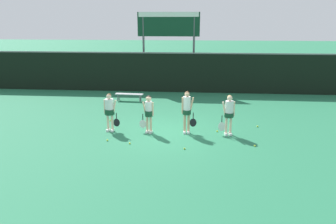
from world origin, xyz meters
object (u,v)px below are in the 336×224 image
Objects in this scene: tennis_ball_0 at (192,120)px; tennis_ball_4 at (257,126)px; tennis_ball_5 at (110,120)px; tennis_ball_1 at (185,149)px; player_1 at (149,111)px; tennis_ball_2 at (255,146)px; scoreboard at (169,30)px; tennis_ball_6 at (217,131)px; tennis_ball_3 at (130,143)px; player_2 at (187,109)px; player_3 at (229,112)px; bench_courtside at (129,95)px; tennis_ball_7 at (107,140)px; player_0 at (110,109)px.

tennis_ball_4 is at bearing -12.52° from tennis_ball_0.
tennis_ball_1 is at bearing -41.83° from tennis_ball_5.
tennis_ball_2 is (4.21, -1.24, -0.92)m from player_1.
tennis_ball_5 is at bearing 156.37° from tennis_ball_2.
scoreboard is 10.13m from tennis_ball_6.
player_1 reaches higher than tennis_ball_3.
player_3 is at bearing -6.64° from player_2.
tennis_ball_1 is at bearing -93.67° from tennis_ball_0.
tennis_ball_0 is 1.82m from tennis_ball_6.
bench_courtside is 23.42× the size of tennis_ball_4.
tennis_ball_3 is 0.94× the size of tennis_ball_4.
tennis_ball_2 is at bearing -68.13° from scoreboard.
tennis_ball_2 is at bearing -101.88° from tennis_ball_4.
player_3 reaches higher than tennis_ball_3.
player_3 is 5.03m from tennis_ball_7.
scoreboard reaches higher than tennis_ball_1.
player_2 reaches higher than tennis_ball_4.
bench_courtside is at bearing 101.76° from tennis_ball_3.
scoreboard is at bearing 98.68° from player_1.
tennis_ball_0 is at bearing 128.14° from tennis_ball_2.
player_2 is 1.07× the size of player_3.
player_2 is at bearing 5.62° from player_0.
player_1 is 22.41× the size of tennis_ball_0.
tennis_ball_0 is (1.81, 1.81, -0.91)m from player_1.
tennis_ball_1 is at bearing -121.81° from tennis_ball_6.
player_0 is 1.02× the size of player_1.
scoreboard is at bearing 74.80° from tennis_ball_5.
tennis_ball_0 is (-1.50, 1.80, -0.97)m from player_3.
player_0 is 6.09m from tennis_ball_2.
tennis_ball_7 is at bearing -162.49° from player_2.
bench_courtside is 4.09m from tennis_ball_5.
scoreboard reaches higher than player_1.
tennis_ball_2 is at bearing -63.28° from player_3.
tennis_ball_4 is at bearing -2.87° from tennis_ball_5.
player_2 is 25.39× the size of tennis_ball_4.
tennis_ball_5 is (-0.40, 1.46, -0.94)m from player_0.
scoreboard is 3.13× the size of player_0.
bench_courtside is 7.15m from tennis_ball_3.
scoreboard is 76.92× the size of tennis_ball_2.
bench_courtside is at bearing -119.04° from scoreboard.
tennis_ball_3 is (1.13, -1.45, -0.94)m from player_0.
tennis_ball_1 is at bearing -39.29° from player_1.
player_1 is at bearing 171.37° from player_3.
scoreboard is at bearing 100.76° from player_3.
player_1 is 2.72m from tennis_ball_5.
tennis_ball_0 is 1.03× the size of tennis_ball_6.
player_1 is at bearing 3.27° from player_0.
player_1 is at bearing -134.94° from tennis_ball_0.
player_2 is 3.11m from tennis_ball_2.
player_3 reaches higher than tennis_ball_1.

